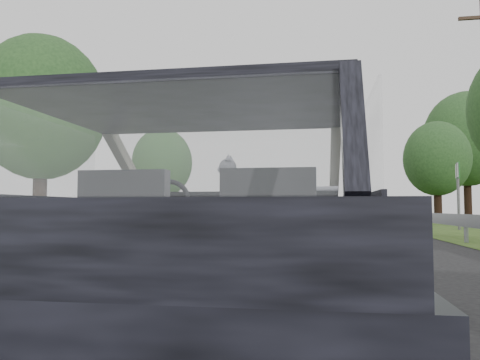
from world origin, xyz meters
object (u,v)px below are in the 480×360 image
(subject_car, at_px, (211,233))
(highway_sign, at_px, (458,196))
(cat, at_px, (265,180))
(other_car, at_px, (297,210))

(subject_car, bearing_deg, highway_sign, 70.08)
(cat, xyz_separation_m, other_car, (-0.42, 15.21, -0.29))
(subject_car, relative_size, cat, 6.18)
(highway_sign, bearing_deg, subject_car, -100.58)
(subject_car, relative_size, highway_sign, 1.43)
(cat, distance_m, other_car, 15.22)
(subject_car, distance_m, other_car, 15.84)
(subject_car, distance_m, highway_sign, 18.88)
(cat, relative_size, other_car, 0.13)
(subject_car, height_order, cat, subject_car)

